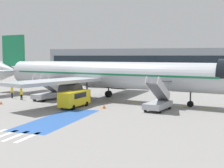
% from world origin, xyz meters
% --- Properties ---
extents(ground_plane, '(600.00, 600.00, 0.00)m').
position_xyz_m(ground_plane, '(0.00, 0.00, 0.00)').
color(ground_plane, gray).
extents(apron_leadline_yellow, '(79.39, 16.20, 0.01)m').
position_xyz_m(apron_leadline_yellow, '(-0.92, -0.16, 0.00)').
color(apron_leadline_yellow, gold).
rests_on(apron_leadline_yellow, ground_plane).
extents(apron_stand_patch_blue, '(4.36, 13.07, 0.01)m').
position_xyz_m(apron_stand_patch_blue, '(-0.92, -15.61, 0.00)').
color(apron_stand_patch_blue, '#2856A8').
rests_on(apron_stand_patch_blue, ground_plane).
extents(apron_walkway_bar_1, '(0.44, 3.60, 0.01)m').
position_xyz_m(apron_walkway_bar_1, '(-2.12, -23.15, 0.00)').
color(apron_walkway_bar_1, silver).
rests_on(apron_walkway_bar_1, ground_plane).
extents(apron_walkway_bar_2, '(0.44, 3.60, 0.01)m').
position_xyz_m(apron_walkway_bar_2, '(-0.92, -23.15, 0.00)').
color(apron_walkway_bar_2, silver).
rests_on(apron_walkway_bar_2, ground_plane).
extents(apron_walkway_bar_3, '(0.44, 3.60, 0.01)m').
position_xyz_m(apron_walkway_bar_3, '(0.28, -23.15, 0.00)').
color(apron_walkway_bar_3, silver).
rests_on(apron_walkway_bar_3, ground_plane).
extents(airliner, '(47.07, 31.20, 10.68)m').
position_xyz_m(airliner, '(-1.46, -0.05, 3.94)').
color(airliner, '#B7BCC4').
rests_on(airliner, ground_plane).
extents(boarding_stairs_forward, '(3.11, 5.51, 4.41)m').
position_xyz_m(boarding_stairs_forward, '(8.15, -6.61, 1.04)').
color(boarding_stairs_forward, '#ADB2BA').
rests_on(boarding_stairs_forward, ground_plane).
extents(boarding_stairs_aft, '(3.11, 5.51, 4.20)m').
position_xyz_m(boarding_stairs_aft, '(-9.96, -2.96, 1.01)').
color(boarding_stairs_aft, '#ADB2BA').
rests_on(boarding_stairs_aft, ground_plane).
extents(fuel_tanker, '(9.91, 2.83, 3.56)m').
position_xyz_m(fuel_tanker, '(-7.98, 18.64, 1.81)').
color(fuel_tanker, '#38383D').
rests_on(fuel_tanker, ground_plane).
extents(service_van_2, '(2.40, 5.59, 2.20)m').
position_xyz_m(service_van_2, '(-2.75, -8.00, 1.31)').
color(service_van_2, yellow).
rests_on(service_van_2, ground_plane).
extents(ground_crew_0, '(0.48, 0.34, 1.88)m').
position_xyz_m(ground_crew_0, '(-16.46, -2.93, 1.09)').
color(ground_crew_0, '#191E38').
rests_on(ground_crew_0, ground_plane).
extents(ground_crew_1, '(0.39, 0.49, 1.68)m').
position_xyz_m(ground_crew_1, '(-4.27, -3.07, 0.96)').
color(ground_crew_1, '#2D2D33').
rests_on(ground_crew_1, ground_plane).
extents(ground_crew_2, '(0.49, 0.38, 1.71)m').
position_xyz_m(ground_crew_2, '(-13.77, -4.19, 0.98)').
color(ground_crew_2, black).
rests_on(ground_crew_2, ground_plane).
extents(ground_crew_3, '(0.49, 0.38, 1.68)m').
position_xyz_m(ground_crew_3, '(-15.55, -1.78, 0.96)').
color(ground_crew_3, '#2D2D33').
rests_on(ground_crew_3, ground_plane).
extents(traffic_cone_0, '(0.45, 0.45, 0.49)m').
position_xyz_m(traffic_cone_0, '(-13.85, -8.95, 0.25)').
color(traffic_cone_0, orange).
rests_on(traffic_cone_0, ground_plane).
extents(traffic_cone_1, '(0.52, 0.52, 0.58)m').
position_xyz_m(traffic_cone_1, '(1.19, -7.43, 0.29)').
color(traffic_cone_1, orange).
rests_on(traffic_cone_1, ground_plane).
extents(terminal_building, '(85.87, 12.10, 9.64)m').
position_xyz_m(terminal_building, '(-7.70, 73.70, 4.82)').
color(terminal_building, '#89939E').
rests_on(terminal_building, ground_plane).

